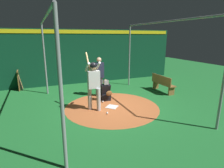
{
  "coord_description": "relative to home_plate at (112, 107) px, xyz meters",
  "views": [
    {
      "loc": [
        6.37,
        -2.63,
        2.74
      ],
      "look_at": [
        0.0,
        0.0,
        0.95
      ],
      "focal_mm": 29.56,
      "sensor_mm": 36.0,
      "label": 1
    }
  ],
  "objects": [
    {
      "name": "baseball_1",
      "position": [
        0.58,
        -0.43,
        0.03
      ],
      "size": [
        0.07,
        0.07,
        0.07
      ],
      "primitive_type": "sphere",
      "color": "white",
      "rests_on": "dirt_circle"
    },
    {
      "name": "bench",
      "position": [
        -0.96,
        3.15,
        0.42
      ],
      "size": [
        1.49,
        0.36,
        0.85
      ],
      "color": "olive",
      "rests_on": "ground"
    },
    {
      "name": "cage_frame",
      "position": [
        0.0,
        0.0,
        2.3
      ],
      "size": [
        5.85,
        4.57,
        3.34
      ],
      "color": "gray",
      "rests_on": "ground"
    },
    {
      "name": "dirt_circle",
      "position": [
        0.0,
        0.0,
        -0.01
      ],
      "size": [
        3.71,
        3.71,
        0.01
      ],
      "primitive_type": "cylinder",
      "color": "#B76033",
      "rests_on": "ground"
    },
    {
      "name": "umpire",
      "position": [
        -1.55,
        -0.0,
        1.02
      ],
      "size": [
        0.23,
        0.49,
        1.82
      ],
      "color": "#4C4C51",
      "rests_on": "ground"
    },
    {
      "name": "bat_rack",
      "position": [
        -4.14,
        -3.54,
        0.48
      ],
      "size": [
        0.7,
        0.21,
        1.05
      ],
      "color": "olive",
      "rests_on": "ground"
    },
    {
      "name": "home_plate",
      "position": [
        0.0,
        0.0,
        0.0
      ],
      "size": [
        0.59,
        0.59,
        0.01
      ],
      "primitive_type": "cube",
      "rotation": [
        0.0,
        0.0,
        0.79
      ],
      "color": "white",
      "rests_on": "dirt_circle"
    },
    {
      "name": "ground_plane",
      "position": [
        0.0,
        0.0,
        -0.01
      ],
      "size": [
        27.73,
        27.73,
        0.0
      ],
      "primitive_type": "plane",
      "color": "#1E6B2D"
    },
    {
      "name": "baseball_0",
      "position": [
        -0.61,
        -0.17,
        0.03
      ],
      "size": [
        0.07,
        0.07,
        0.07
      ],
      "primitive_type": "sphere",
      "color": "white",
      "rests_on": "dirt_circle"
    },
    {
      "name": "catcher",
      "position": [
        -0.86,
        0.05,
        0.36
      ],
      "size": [
        0.58,
        0.4,
        0.94
      ],
      "color": "black",
      "rests_on": "ground"
    },
    {
      "name": "back_wall",
      "position": [
        -4.39,
        0.0,
        1.57
      ],
      "size": [
        0.22,
        11.73,
        3.14
      ],
      "color": "#0C3D26",
      "rests_on": "ground"
    },
    {
      "name": "batter",
      "position": [
        0.0,
        -0.74,
        1.11
      ],
      "size": [
        0.68,
        0.49,
        2.17
      ],
      "color": "#BCBCC0",
      "rests_on": "ground"
    }
  ]
}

